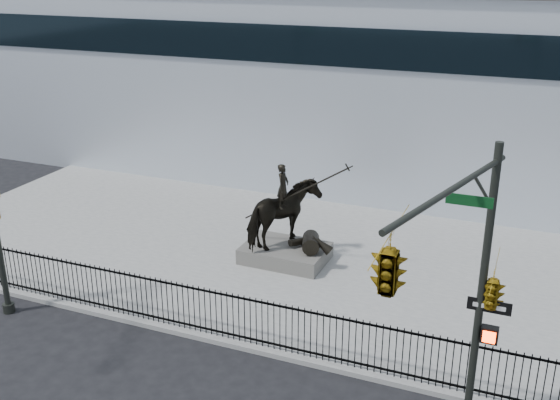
% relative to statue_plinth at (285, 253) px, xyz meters
% --- Properties ---
extents(ground, '(120.00, 120.00, 0.00)m').
position_rel_statue_plinth_xyz_m(ground, '(0.23, -6.67, -0.43)').
color(ground, black).
rests_on(ground, ground).
extents(plaza, '(30.00, 12.00, 0.15)m').
position_rel_statue_plinth_xyz_m(plaza, '(0.23, 0.33, -0.35)').
color(plaza, gray).
rests_on(plaza, ground).
extents(building, '(44.00, 14.00, 9.00)m').
position_rel_statue_plinth_xyz_m(building, '(0.23, 13.33, 4.07)').
color(building, silver).
rests_on(building, ground).
extents(picket_fence, '(22.10, 0.10, 1.50)m').
position_rel_statue_plinth_xyz_m(picket_fence, '(0.23, -5.42, 0.47)').
color(picket_fence, black).
rests_on(picket_fence, plaza).
extents(statue_plinth, '(3.01, 2.10, 0.56)m').
position_rel_statue_plinth_xyz_m(statue_plinth, '(0.00, 0.00, 0.00)').
color(statue_plinth, '#5F5D57').
rests_on(statue_plinth, plaza).
extents(equestrian_statue, '(3.82, 2.39, 3.23)m').
position_rel_statue_plinth_xyz_m(equestrian_statue, '(0.06, -0.00, 1.45)').
color(equestrian_statue, black).
rests_on(equestrian_statue, statue_plinth).
extents(traffic_signal_right, '(2.17, 6.86, 7.00)m').
position_rel_statue_plinth_xyz_m(traffic_signal_right, '(6.70, -8.67, 4.42)').
color(traffic_signal_right, '#262923').
rests_on(traffic_signal_right, ground).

